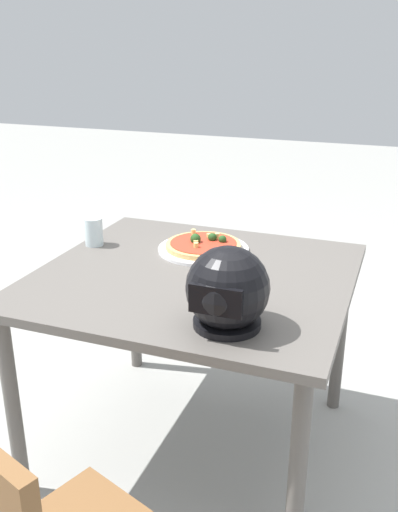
% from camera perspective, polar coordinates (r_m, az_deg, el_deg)
% --- Properties ---
extents(ground_plane, '(14.00, 14.00, 0.00)m').
position_cam_1_polar(ground_plane, '(2.31, -0.43, -18.24)').
color(ground_plane, '#9E9E99').
extents(dining_table, '(1.05, 0.99, 0.71)m').
position_cam_1_polar(dining_table, '(1.97, -0.48, -3.83)').
color(dining_table, '#5B5651').
rests_on(dining_table, ground).
extents(pizza_plate, '(0.34, 0.34, 0.01)m').
position_cam_1_polar(pizza_plate, '(2.14, 0.44, 0.69)').
color(pizza_plate, white).
rests_on(pizza_plate, dining_table).
extents(pizza, '(0.28, 0.28, 0.05)m').
position_cam_1_polar(pizza, '(2.13, 0.46, 1.16)').
color(pizza, tan).
rests_on(pizza, pizza_plate).
extents(motorcycle_helmet, '(0.23, 0.23, 0.23)m').
position_cam_1_polar(motorcycle_helmet, '(1.55, 2.87, -3.40)').
color(motorcycle_helmet, black).
rests_on(motorcycle_helmet, dining_table).
extents(drinking_glass, '(0.07, 0.07, 0.11)m').
position_cam_1_polar(drinking_glass, '(2.22, -10.49, 2.41)').
color(drinking_glass, silver).
rests_on(drinking_glass, dining_table).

